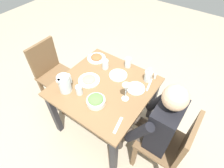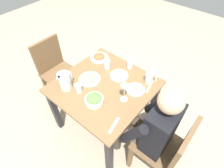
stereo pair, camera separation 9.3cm
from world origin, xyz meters
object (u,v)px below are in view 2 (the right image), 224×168
(plate_yoghurt, at_px, (136,89))
(plate_rice_curry, at_px, (99,57))
(salad_bowl, at_px, (94,100))
(water_glass_far_right, at_px, (107,64))
(water_glass_near_right, at_px, (130,63))
(wine_glass, at_px, (125,90))
(chair_near, at_px, (167,148))
(chair_far, at_px, (56,69))
(diner_near, at_px, (150,126))
(water_pitcher, at_px, (65,81))
(water_glass_by_pitcher, at_px, (79,88))
(oil_carafe, at_px, (149,78))
(plate_beans, at_px, (119,75))
(plate_fries, at_px, (90,79))
(salt_shaker, at_px, (156,79))
(dining_table, at_px, (104,92))

(plate_yoghurt, xyz_separation_m, plate_rice_curry, (0.15, 0.63, 0.00))
(salad_bowl, bearing_deg, plate_rice_curry, 38.51)
(salad_bowl, relative_size, water_glass_far_right, 1.67)
(water_glass_near_right, bearing_deg, salad_bowl, -176.40)
(wine_glass, bearing_deg, water_glass_near_right, 29.19)
(chair_near, bearing_deg, plate_rice_curry, 71.72)
(chair_near, relative_size, water_glass_far_right, 8.37)
(chair_far, height_order, diner_near, diner_near)
(chair_far, xyz_separation_m, water_pitcher, (-0.22, -0.53, 0.29))
(salad_bowl, bearing_deg, water_glass_by_pitcher, 89.56)
(chair_near, xyz_separation_m, diner_near, (-0.00, 0.20, 0.15))
(oil_carafe, bearing_deg, plate_yoghurt, 167.67)
(plate_yoghurt, bearing_deg, plate_beans, 77.50)
(chair_far, distance_m, water_pitcher, 0.65)
(plate_rice_curry, bearing_deg, plate_beans, -103.71)
(chair_far, relative_size, oil_carafe, 5.41)
(plate_fries, bearing_deg, plate_yoghurt, -67.87)
(plate_beans, relative_size, oil_carafe, 1.19)
(salad_bowl, relative_size, plate_yoghurt, 0.95)
(water_pitcher, xyz_separation_m, plate_beans, (0.48, -0.31, -0.08))
(water_glass_near_right, bearing_deg, oil_carafe, -103.26)
(water_glass_by_pitcher, bearing_deg, diner_near, -79.19)
(salt_shaker, bearing_deg, plate_fries, 128.55)
(water_pitcher, distance_m, water_glass_far_right, 0.51)
(oil_carafe, bearing_deg, plate_rice_curry, 92.67)
(dining_table, distance_m, chair_near, 0.82)
(dining_table, distance_m, oil_carafe, 0.49)
(dining_table, bearing_deg, water_glass_near_right, -4.98)
(dining_table, bearing_deg, plate_fries, 101.22)
(salad_bowl, relative_size, salt_shaker, 3.29)
(wine_glass, bearing_deg, plate_yoghurt, -5.85)
(salad_bowl, height_order, salt_shaker, salad_bowl)
(chair_far, relative_size, water_glass_far_right, 8.37)
(salad_bowl, bearing_deg, water_pitcher, 97.47)
(salad_bowl, distance_m, oil_carafe, 0.61)
(chair_near, relative_size, wine_glass, 4.54)
(salad_bowl, xyz_separation_m, plate_rice_curry, (0.52, 0.42, -0.02))
(chair_far, height_order, water_glass_near_right, chair_far)
(water_glass_far_right, height_order, salt_shaker, water_glass_far_right)
(chair_near, height_order, plate_fries, chair_near)
(chair_far, distance_m, plate_fries, 0.67)
(water_pitcher, distance_m, salt_shaker, 0.93)
(oil_carafe, relative_size, salt_shaker, 3.05)
(diner_near, height_order, water_glass_by_pitcher, diner_near)
(chair_far, distance_m, salt_shaker, 1.28)
(plate_rice_curry, distance_m, water_glass_by_pitcher, 0.56)
(water_glass_by_pitcher, bearing_deg, plate_beans, -21.38)
(oil_carafe, bearing_deg, plate_beans, 112.84)
(salad_bowl, relative_size, water_glass_near_right, 1.60)
(plate_rice_curry, relative_size, oil_carafe, 1.33)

